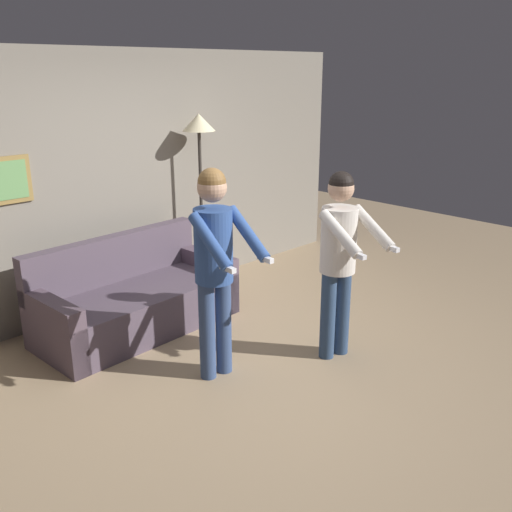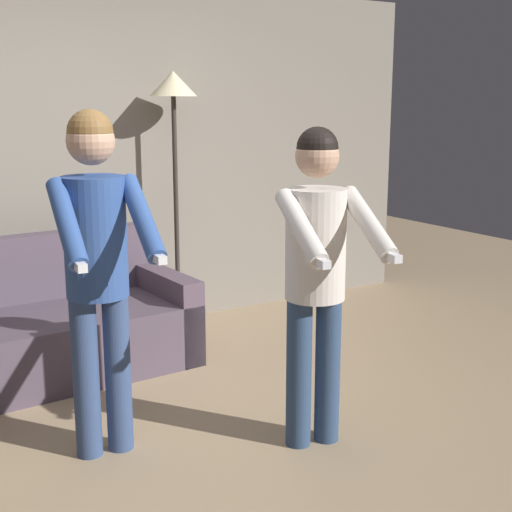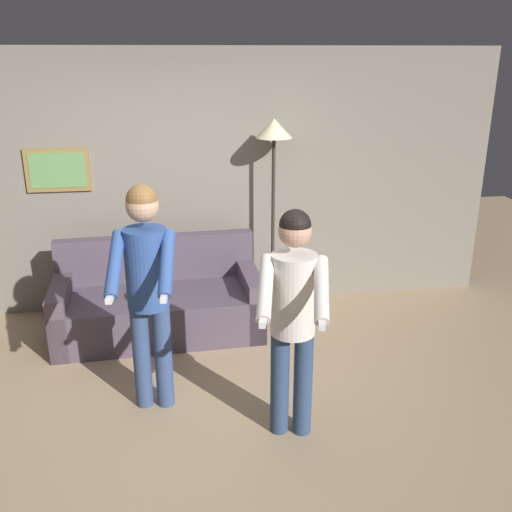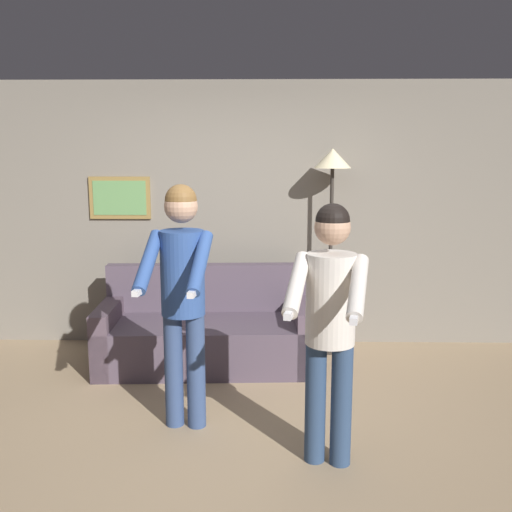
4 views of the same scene
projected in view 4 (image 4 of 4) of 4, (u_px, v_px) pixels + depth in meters
ground_plane at (230, 438)px, 3.88m from camera, size 12.00×12.00×0.00m
back_wall_assembly at (241, 215)px, 5.67m from camera, size 6.40×0.09×2.60m
couch at (206, 334)px, 5.21m from camera, size 1.94×0.94×0.87m
torchiere_lamp at (332, 182)px, 5.31m from camera, size 0.35×0.35×1.95m
person_standing_left at (182, 284)px, 3.87m from camera, size 0.48×0.66×1.71m
person_standing_right at (330, 313)px, 3.39m from camera, size 0.52×0.68×1.63m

